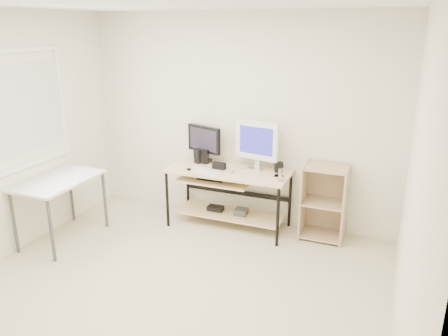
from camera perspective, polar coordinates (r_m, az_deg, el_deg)
room at (r=3.83m, az=-10.16°, el=1.01°), size 4.01×4.01×2.62m
desk at (r=5.40m, az=0.37°, el=-2.34°), size 1.50×0.65×0.75m
side_table at (r=5.36m, az=-20.74°, el=-2.22°), size 0.60×1.00×0.75m
shelf_unit at (r=5.29m, az=12.98°, el=-4.25°), size 0.50×0.40×0.90m
black_monitor at (r=5.58m, az=-2.63°, el=3.50°), size 0.50×0.21×0.47m
white_imac at (r=5.27m, az=4.30°, el=3.44°), size 0.56×0.18×0.60m
keyboard at (r=5.25m, az=-2.25°, el=-0.41°), size 0.43×0.28×0.01m
mouse at (r=5.23m, az=0.95°, el=-0.37°), size 0.09×0.12×0.04m
center_speaker at (r=5.34m, az=-0.64°, el=0.30°), size 0.17×0.08×0.08m
speaker_left at (r=5.57m, az=-3.35°, el=1.61°), size 0.12×0.12×0.18m
speaker_right at (r=5.27m, az=7.17°, el=0.12°), size 0.13×0.13×0.12m
audio_controller at (r=5.54m, az=-2.51°, el=1.48°), size 0.09×0.06×0.18m
volume_puck at (r=5.32m, az=-4.63°, el=-0.17°), size 0.06×0.06×0.02m
smartphone at (r=5.15m, az=6.92°, el=-0.96°), size 0.06×0.10×0.01m
coaster at (r=4.98m, az=7.47°, el=-1.66°), size 0.11×0.11×0.01m
drinking_glass at (r=4.96m, az=7.50°, el=-0.87°), size 0.09×0.09×0.14m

